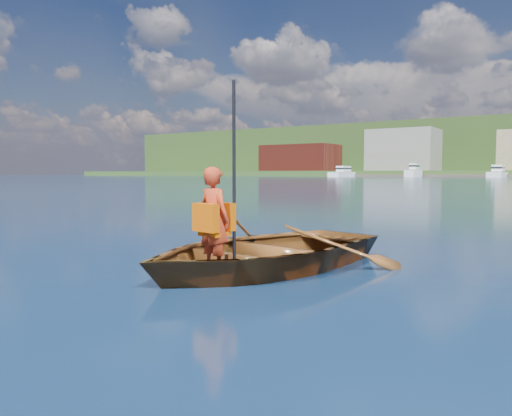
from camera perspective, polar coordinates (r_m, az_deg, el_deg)
The scene contains 3 objects.
ground at distance 6.49m, azimuth 13.83°, elevation -6.47°, with size 600.00×600.00×0.00m.
rowboat at distance 6.13m, azimuth 0.84°, elevation -4.96°, with size 3.18×3.95×0.73m.
child_paddler at distance 5.35m, azimuth -4.75°, elevation -1.28°, with size 0.46×0.39×2.04m.
Camera 1 is at (2.12, -6.03, 1.17)m, focal length 35.00 mm.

